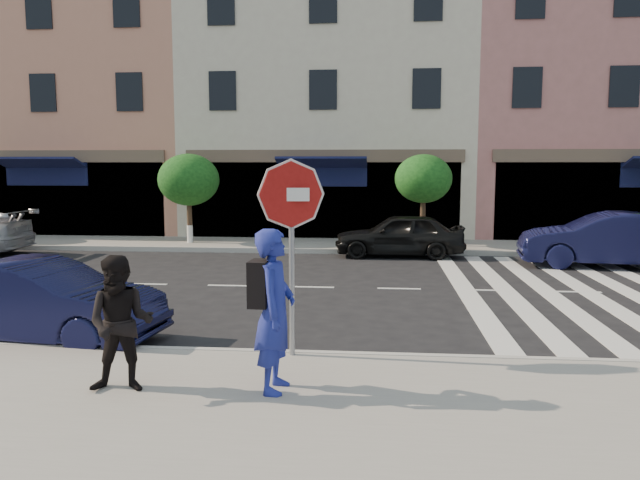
{
  "coord_description": "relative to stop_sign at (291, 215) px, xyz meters",
  "views": [
    {
      "loc": [
        1.47,
        -10.21,
        2.85
      ],
      "look_at": [
        0.38,
        1.66,
        1.4
      ],
      "focal_mm": 35.0,
      "sensor_mm": 36.0,
      "label": 1
    }
  ],
  "objects": [
    {
      "name": "ground",
      "position": [
        -0.29,
        1.67,
        -2.15
      ],
      "size": [
        120.0,
        120.0,
        0.0
      ],
      "primitive_type": "plane",
      "color": "black",
      "rests_on": "ground"
    },
    {
      "name": "car_near_mid",
      "position": [
        -4.23,
        0.84,
        -1.49
      ],
      "size": [
        4.16,
        1.86,
        1.33
      ],
      "primitive_type": "imported",
      "rotation": [
        0.0,
        0.0,
        1.45
      ],
      "color": "black",
      "rests_on": "ground"
    },
    {
      "name": "sidewalk_near",
      "position": [
        -0.29,
        -2.08,
        -2.08
      ],
      "size": [
        60.0,
        4.5,
        0.15
      ],
      "primitive_type": "cube",
      "color": "gray",
      "rests_on": "ground"
    },
    {
      "name": "car_far_right",
      "position": [
        7.55,
        9.27,
        -1.38
      ],
      "size": [
        4.81,
        2.14,
        1.53
      ],
      "primitive_type": "imported",
      "rotation": [
        0.0,
        0.0,
        -1.68
      ],
      "color": "black",
      "rests_on": "ground"
    },
    {
      "name": "walker",
      "position": [
        -1.83,
        -1.58,
        -1.18
      ],
      "size": [
        0.87,
        0.72,
        1.64
      ],
      "primitive_type": "imported",
      "rotation": [
        0.0,
        0.0,
        0.13
      ],
      "color": "black",
      "rests_on": "sidewalk_near"
    },
    {
      "name": "photographer",
      "position": [
        -0.01,
        -1.39,
        -1.02
      ],
      "size": [
        0.51,
        0.74,
        1.96
      ],
      "primitive_type": "imported",
      "rotation": [
        0.0,
        0.0,
        1.51
      ],
      "color": "navy",
      "rests_on": "sidewalk_near"
    },
    {
      "name": "building_east_mid",
      "position": [
        11.21,
        18.67,
        4.35
      ],
      "size": [
        13.0,
        9.0,
        13.0
      ],
      "primitive_type": "cube",
      "color": "tan",
      "rests_on": "ground"
    },
    {
      "name": "building_west_mid",
      "position": [
        -11.29,
        18.67,
        4.85
      ],
      "size": [
        10.0,
        9.0,
        14.0
      ],
      "primitive_type": "cube",
      "color": "tan",
      "rests_on": "ground"
    },
    {
      "name": "stop_sign",
      "position": [
        0.0,
        0.0,
        0.0
      ],
      "size": [
        0.98,
        0.13,
        2.78
      ],
      "rotation": [
        0.0,
        0.0,
        0.08
      ],
      "color": "gray",
      "rests_on": "sidewalk_near"
    },
    {
      "name": "car_far_mid",
      "position": [
        1.88,
        10.77,
        -1.47
      ],
      "size": [
        3.99,
        1.63,
        1.36
      ],
      "primitive_type": "imported",
      "rotation": [
        0.0,
        0.0,
        -1.58
      ],
      "color": "black",
      "rests_on": "ground"
    },
    {
      "name": "street_tree_wb",
      "position": [
        -5.29,
        12.47,
        0.16
      ],
      "size": [
        2.1,
        2.1,
        3.06
      ],
      "color": "#473323",
      "rests_on": "sidewalk_far"
    },
    {
      "name": "building_centre",
      "position": [
        -0.79,
        18.67,
        3.35
      ],
      "size": [
        11.0,
        9.0,
        11.0
      ],
      "primitive_type": "cube",
      "color": "beige",
      "rests_on": "ground"
    },
    {
      "name": "sidewalk_far",
      "position": [
        -0.29,
        12.67,
        -2.08
      ],
      "size": [
        60.0,
        3.0,
        0.15
      ],
      "primitive_type": "cube",
      "color": "gray",
      "rests_on": "ground"
    },
    {
      "name": "street_tree_c",
      "position": [
        2.71,
        12.47,
        0.21
      ],
      "size": [
        1.9,
        1.9,
        3.04
      ],
      "color": "#473323",
      "rests_on": "sidewalk_far"
    }
  ]
}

